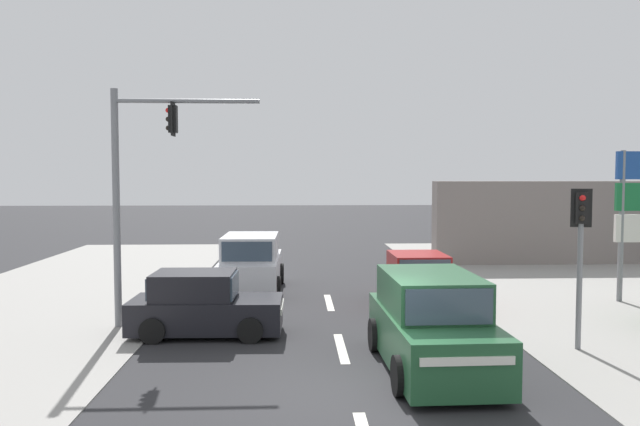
% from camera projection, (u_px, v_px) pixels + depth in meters
% --- Properties ---
extents(ground_plane, '(140.00, 140.00, 0.00)m').
position_uv_depth(ground_plane, '(354.00, 395.00, 10.89)').
color(ground_plane, '#28282B').
extents(lane_dash_mid, '(0.20, 2.40, 0.01)m').
position_uv_depth(lane_dash_mid, '(341.00, 348.00, 13.89)').
color(lane_dash_mid, silver).
rests_on(lane_dash_mid, ground).
extents(lane_dash_far, '(0.20, 2.40, 0.01)m').
position_uv_depth(lane_dash_far, '(329.00, 302.00, 18.87)').
color(lane_dash_far, silver).
rests_on(lane_dash_far, ground).
extents(traffic_signal_mast, '(3.69, 0.44, 6.00)m').
position_uv_depth(traffic_signal_mast, '(138.00, 176.00, 15.60)').
color(traffic_signal_mast, slate).
rests_on(traffic_signal_mast, ground).
extents(pedestal_signal_right_kerb, '(0.44, 0.31, 3.56)m').
position_uv_depth(pedestal_signal_right_kerb, '(581.00, 241.00, 13.58)').
color(pedestal_signal_right_kerb, slate).
rests_on(pedestal_signal_right_kerb, ground).
extents(shopfront_wall_far, '(12.00, 1.00, 3.60)m').
position_uv_depth(shopfront_wall_far, '(570.00, 222.00, 27.19)').
color(shopfront_wall_far, gray).
rests_on(shopfront_wall_far, ground).
extents(suv_crossing_left, '(2.16, 4.59, 1.90)m').
position_uv_depth(suv_crossing_left, '(432.00, 325.00, 12.32)').
color(suv_crossing_left, '#235633').
rests_on(suv_crossing_left, ground).
extents(suv_kerbside_parked, '(2.11, 4.56, 1.90)m').
position_uv_depth(suv_kerbside_parked, '(251.00, 265.00, 20.63)').
color(suv_kerbside_parked, silver).
rests_on(suv_kerbside_parked, ground).
extents(hatchback_oncoming_near, '(3.67, 1.83, 1.53)m').
position_uv_depth(hatchback_oncoming_near, '(203.00, 306.00, 15.01)').
color(hatchback_oncoming_near, black).
rests_on(hatchback_oncoming_near, ground).
extents(sedan_oncoming_mid, '(1.92, 4.26, 1.56)m').
position_uv_depth(sedan_oncoming_mid, '(418.00, 283.00, 18.27)').
color(sedan_oncoming_mid, maroon).
rests_on(sedan_oncoming_mid, ground).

